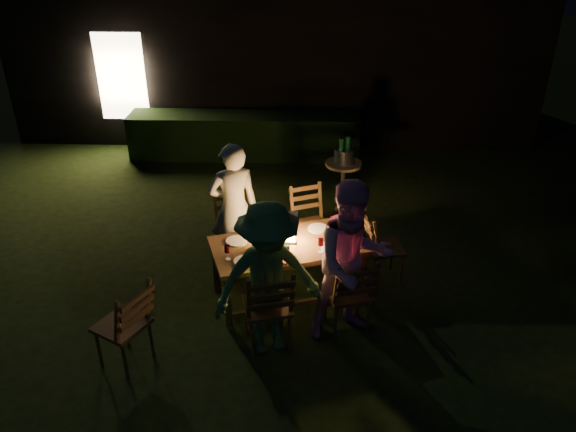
{
  "coord_description": "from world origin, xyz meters",
  "views": [
    {
      "loc": [
        0.68,
        -6.02,
        4.1
      ],
      "look_at": [
        0.46,
        -0.3,
        0.95
      ],
      "focal_mm": 35.0,
      "sensor_mm": 36.0,
      "label": 1
    }
  ],
  "objects_px": {
    "chair_end": "(383,258)",
    "ice_bucket": "(344,156)",
    "side_table": "(343,168)",
    "chair_far_right": "(310,235)",
    "lantern": "(291,229)",
    "person_opp_left": "(268,281)",
    "chair_near_left": "(268,320)",
    "bottle_bucket_a": "(341,154)",
    "bottle_bucket_b": "(347,152)",
    "chair_spare": "(126,338)",
    "chair_near_right": "(348,305)",
    "bottle_table": "(266,237)",
    "person_opp_right": "(353,262)",
    "person_house_side": "(234,207)",
    "dining_table": "(288,249)",
    "chair_far_left": "(236,247)"
  },
  "relations": [
    {
      "from": "person_opp_right",
      "to": "side_table",
      "type": "bearing_deg",
      "value": 69.75
    },
    {
      "from": "bottle_bucket_a",
      "to": "bottle_bucket_b",
      "type": "distance_m",
      "value": 0.13
    },
    {
      "from": "chair_spare",
      "to": "ice_bucket",
      "type": "xyz_separation_m",
      "value": [
        2.34,
        3.51,
        0.54
      ]
    },
    {
      "from": "chair_end",
      "to": "person_opp_right",
      "type": "distance_m",
      "value": 1.29
    },
    {
      "from": "chair_spare",
      "to": "bottle_bucket_b",
      "type": "bearing_deg",
      "value": -5.76
    },
    {
      "from": "lantern",
      "to": "chair_far_left",
      "type": "bearing_deg",
      "value": 143.79
    },
    {
      "from": "chair_near_left",
      "to": "dining_table",
      "type": "bearing_deg",
      "value": 63.64
    },
    {
      "from": "person_opp_right",
      "to": "bottle_table",
      "type": "xyz_separation_m",
      "value": [
        -0.93,
        0.55,
        -0.04
      ]
    },
    {
      "from": "chair_far_left",
      "to": "chair_far_right",
      "type": "xyz_separation_m",
      "value": [
        0.94,
        0.33,
        -0.01
      ]
    },
    {
      "from": "person_opp_left",
      "to": "chair_near_left",
      "type": "bearing_deg",
      "value": 91.83
    },
    {
      "from": "bottle_table",
      "to": "chair_near_left",
      "type": "bearing_deg",
      "value": -85.6
    },
    {
      "from": "dining_table",
      "to": "person_opp_left",
      "type": "distance_m",
      "value": 0.96
    },
    {
      "from": "lantern",
      "to": "bottle_bucket_b",
      "type": "bearing_deg",
      "value": 71.34
    },
    {
      "from": "chair_near_left",
      "to": "bottle_bucket_a",
      "type": "xyz_separation_m",
      "value": [
        0.88,
        3.15,
        0.58
      ]
    },
    {
      "from": "ice_bucket",
      "to": "bottle_bucket_a",
      "type": "distance_m",
      "value": 0.08
    },
    {
      "from": "lantern",
      "to": "ice_bucket",
      "type": "bearing_deg",
      "value": 72.17
    },
    {
      "from": "dining_table",
      "to": "person_opp_right",
      "type": "bearing_deg",
      "value": -61.24
    },
    {
      "from": "chair_near_right",
      "to": "chair_far_right",
      "type": "distance_m",
      "value": 1.54
    },
    {
      "from": "side_table",
      "to": "bottle_bucket_a",
      "type": "distance_m",
      "value": 0.26
    },
    {
      "from": "dining_table",
      "to": "side_table",
      "type": "bearing_deg",
      "value": 52.91
    },
    {
      "from": "lantern",
      "to": "ice_bucket",
      "type": "relative_size",
      "value": 1.17
    },
    {
      "from": "side_table",
      "to": "ice_bucket",
      "type": "bearing_deg",
      "value": -90.0
    },
    {
      "from": "chair_spare",
      "to": "bottle_bucket_a",
      "type": "relative_size",
      "value": 3.22
    },
    {
      "from": "dining_table",
      "to": "chair_end",
      "type": "bearing_deg",
      "value": 0.11
    },
    {
      "from": "chair_end",
      "to": "person_opp_left",
      "type": "bearing_deg",
      "value": -57.32
    },
    {
      "from": "chair_near_left",
      "to": "person_house_side",
      "type": "bearing_deg",
      "value": 93.91
    },
    {
      "from": "chair_spare",
      "to": "person_opp_left",
      "type": "height_order",
      "value": "person_opp_left"
    },
    {
      "from": "chair_spare",
      "to": "person_house_side",
      "type": "bearing_deg",
      "value": 2.16
    },
    {
      "from": "chair_near_left",
      "to": "chair_far_right",
      "type": "relative_size",
      "value": 1.08
    },
    {
      "from": "bottle_bucket_b",
      "to": "person_opp_left",
      "type": "bearing_deg",
      "value": -106.38
    },
    {
      "from": "side_table",
      "to": "bottle_bucket_a",
      "type": "relative_size",
      "value": 2.32
    },
    {
      "from": "person_opp_right",
      "to": "side_table",
      "type": "distance_m",
      "value": 2.96
    },
    {
      "from": "chair_spare",
      "to": "person_opp_right",
      "type": "distance_m",
      "value": 2.42
    },
    {
      "from": "dining_table",
      "to": "chair_spare",
      "type": "height_order",
      "value": "chair_spare"
    },
    {
      "from": "chair_far_right",
      "to": "lantern",
      "type": "height_order",
      "value": "lantern"
    },
    {
      "from": "person_opp_left",
      "to": "bottle_bucket_b",
      "type": "xyz_separation_m",
      "value": [
        0.96,
        3.28,
        0.05
      ]
    },
    {
      "from": "person_house_side",
      "to": "side_table",
      "type": "height_order",
      "value": "person_house_side"
    },
    {
      "from": "bottle_table",
      "to": "side_table",
      "type": "height_order",
      "value": "bottle_table"
    },
    {
      "from": "chair_far_right",
      "to": "chair_end",
      "type": "xyz_separation_m",
      "value": [
        0.89,
        -0.5,
        -0.0
      ]
    },
    {
      "from": "chair_far_right",
      "to": "chair_end",
      "type": "relative_size",
      "value": 1.01
    },
    {
      "from": "ice_bucket",
      "to": "bottle_bucket_a",
      "type": "bearing_deg",
      "value": -141.34
    },
    {
      "from": "person_opp_left",
      "to": "bottle_bucket_a",
      "type": "height_order",
      "value": "person_opp_left"
    },
    {
      "from": "chair_near_left",
      "to": "ice_bucket",
      "type": "xyz_separation_m",
      "value": [
        0.93,
        3.19,
        0.53
      ]
    },
    {
      "from": "dining_table",
      "to": "lantern",
      "type": "xyz_separation_m",
      "value": [
        0.03,
        0.06,
        0.23
      ]
    },
    {
      "from": "chair_end",
      "to": "ice_bucket",
      "type": "relative_size",
      "value": 3.25
    },
    {
      "from": "chair_far_right",
      "to": "lantern",
      "type": "bearing_deg",
      "value": 52.35
    },
    {
      "from": "lantern",
      "to": "bottle_bucket_a",
      "type": "relative_size",
      "value": 1.09
    },
    {
      "from": "ice_bucket",
      "to": "bottle_bucket_b",
      "type": "distance_m",
      "value": 0.08
    },
    {
      "from": "ice_bucket",
      "to": "chair_end",
      "type": "bearing_deg",
      "value": -78.02
    },
    {
      "from": "chair_far_left",
      "to": "lantern",
      "type": "relative_size",
      "value": 2.87
    }
  ]
}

